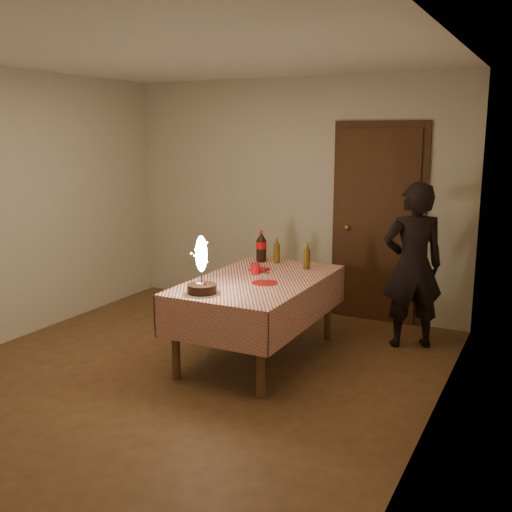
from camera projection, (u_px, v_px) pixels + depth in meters
name	position (u px, v px, depth m)	size (l,w,h in m)	color
ground	(184.00, 375.00, 5.04)	(4.00, 4.50, 0.01)	brown
room_shell	(188.00, 177.00, 4.76)	(4.04, 4.54, 2.62)	beige
dining_table	(259.00, 290.00, 5.32)	(1.02, 1.72, 0.73)	brown
birthday_cake	(202.00, 277.00, 4.78)	(0.30, 0.30, 0.47)	white
red_plate	(265.00, 283.00, 5.14)	(0.22, 0.22, 0.01)	#B70C10
red_cup	(256.00, 269.00, 5.46)	(0.08, 0.08, 0.10)	red
clear_cup	(266.00, 277.00, 5.15)	(0.07, 0.07, 0.09)	white
napkin_stack	(259.00, 270.00, 5.61)	(0.15, 0.15, 0.02)	red
cola_bottle	(261.00, 247.00, 5.96)	(0.10, 0.10, 0.32)	black
amber_bottle_left	(277.00, 251.00, 5.92)	(0.06, 0.06, 0.26)	#5D4010
amber_bottle_right	(307.00, 257.00, 5.65)	(0.06, 0.06, 0.26)	#5D4010
photographer	(413.00, 265.00, 5.59)	(0.68, 0.61, 1.57)	black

